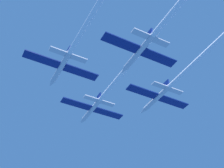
# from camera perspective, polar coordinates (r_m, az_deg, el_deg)

# --- Properties ---
(jet_lead) EXTENTS (20.35, 69.47, 3.37)m
(jet_lead) POSITION_cam_1_polar(r_m,az_deg,el_deg) (82.01, 2.32, 2.48)
(jet_lead) COLOR silver
(jet_left_wing) EXTENTS (20.35, 70.10, 3.37)m
(jet_left_wing) POSITION_cam_1_polar(r_m,az_deg,el_deg) (68.59, -3.17, 13.58)
(jet_left_wing) COLOR silver
(jet_right_wing) EXTENTS (20.35, 81.46, 3.37)m
(jet_right_wing) POSITION_cam_1_polar(r_m,az_deg,el_deg) (77.39, 19.36, 7.83)
(jet_right_wing) COLOR silver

